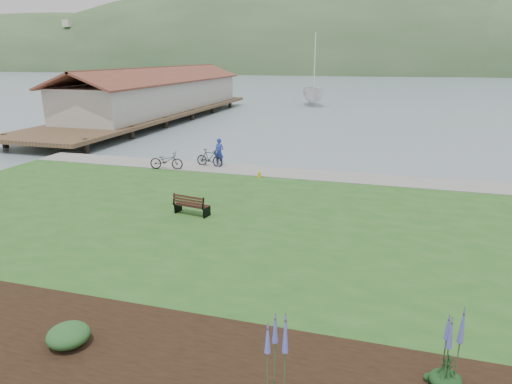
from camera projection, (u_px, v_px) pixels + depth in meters
ground at (283, 226)px, 18.34m from camera, size 600.00×600.00×0.00m
lawn at (270, 240)px, 16.45m from camera, size 34.00×20.00×0.40m
shoreline_path at (312, 175)px, 24.56m from camera, size 34.00×2.20×0.03m
far_hillside at (440, 73)px, 169.00m from camera, size 580.00×80.00×38.00m
pier_pavilion at (159, 94)px, 48.28m from camera, size 8.00×36.00×5.40m
park_bench at (191, 205)px, 18.33m from camera, size 1.51×0.82×0.89m
person at (219, 150)px, 26.35m from camera, size 0.76×0.59×1.89m
bicycle_a at (166, 161)px, 25.70m from camera, size 0.99×1.98×0.99m
bicycle_b at (210, 158)px, 26.33m from camera, size 0.67×1.72×1.01m
sailboat at (313, 105)px, 62.13m from camera, size 14.62×14.74×29.97m
pannier at (259, 175)px, 24.09m from camera, size 0.24×0.31×0.29m
echium_0 at (275, 376)px, 7.77m from camera, size 0.62×0.62×2.37m
echium_1 at (449, 357)px, 8.65m from camera, size 0.62×0.62×1.84m
shrub_0 at (68, 335)px, 10.07m from camera, size 0.94×0.94×0.47m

